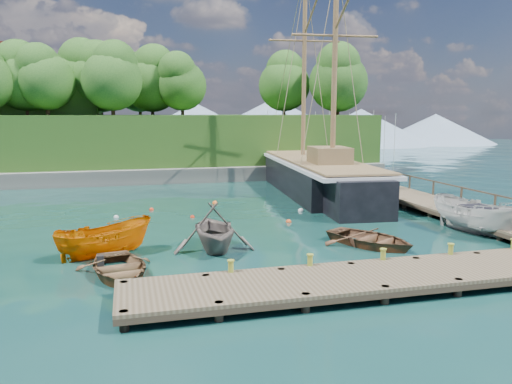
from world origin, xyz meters
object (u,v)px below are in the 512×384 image
rowboat_0 (119,276)px  rowboat_1 (214,250)px  schooner (316,179)px  rowboat_2 (370,246)px  cabin_boat_white (476,234)px  motorboat_orange (106,256)px

rowboat_0 → rowboat_1: 5.02m
rowboat_1 → schooner: schooner is taller
rowboat_2 → cabin_boat_white: 6.50m
rowboat_2 → motorboat_orange: 12.14m
rowboat_0 → rowboat_1: rowboat_1 is taller
cabin_boat_white → schooner: bearing=90.6°
rowboat_2 → rowboat_1: bearing=141.7°
rowboat_0 → schooner: 22.43m
rowboat_0 → cabin_boat_white: (17.90, 2.40, 0.00)m
schooner → rowboat_0: bearing=-125.8°
motorboat_orange → cabin_boat_white: (18.51, -0.57, 0.00)m
rowboat_2 → motorboat_orange: (-12.06, 1.36, 0.00)m
rowboat_1 → rowboat_2: (7.27, -1.19, 0.00)m
rowboat_1 → cabin_boat_white: size_ratio=0.79×
rowboat_2 → rowboat_0: bearing=159.0°
rowboat_2 → cabin_boat_white: cabin_boat_white is taller
schooner → motorboat_orange: bearing=-132.5°
motorboat_orange → rowboat_1: bearing=-114.5°
rowboat_2 → motorboat_orange: bearing=144.6°
cabin_boat_white → rowboat_1: bearing=166.3°
rowboat_0 → rowboat_2: size_ratio=0.95×
rowboat_1 → cabin_boat_white: rowboat_1 is taller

